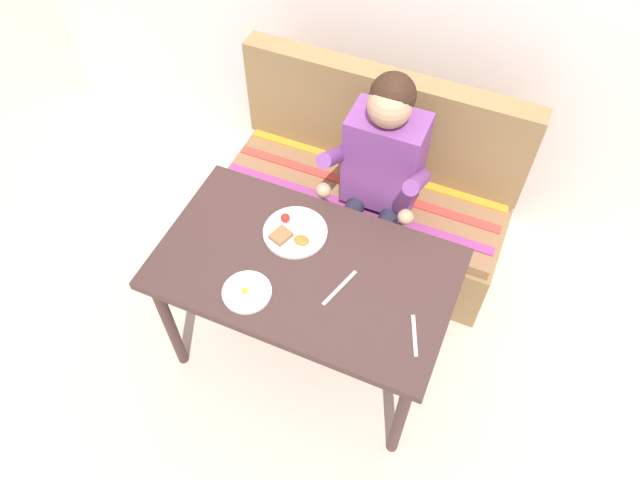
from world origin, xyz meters
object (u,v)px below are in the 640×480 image
at_px(knife, 340,288).
at_px(couch, 366,199).
at_px(person, 379,172).
at_px(plate_breakfast, 294,232).
at_px(plate_eggs, 247,292).
at_px(table, 306,277).
at_px(fork, 414,335).

bearing_deg(knife, couch, 118.75).
bearing_deg(person, knife, -83.91).
relative_size(plate_breakfast, plate_eggs, 1.39).
xyz_separation_m(table, fork, (0.50, -0.12, 0.08)).
xyz_separation_m(person, knife, (0.07, -0.63, -0.01)).
distance_m(table, plate_eggs, 0.27).
height_order(person, plate_breakfast, person).
height_order(couch, fork, couch).
bearing_deg(fork, plate_breakfast, 135.66).
distance_m(person, knife, 0.64).
bearing_deg(knife, plate_eggs, -135.83).
xyz_separation_m(plate_breakfast, fork, (0.61, -0.25, -0.01)).
bearing_deg(couch, fork, -60.79).
height_order(table, plate_eggs, plate_eggs).
height_order(plate_breakfast, knife, plate_breakfast).
bearing_deg(table, couch, 90.00).
height_order(couch, plate_eggs, couch).
xyz_separation_m(couch, person, (0.10, -0.17, 0.41)).
xyz_separation_m(couch, plate_eggs, (-0.15, -0.97, 0.41)).
relative_size(table, fork, 7.06).
bearing_deg(plate_breakfast, couch, 80.26).
bearing_deg(plate_breakfast, table, -50.05).
xyz_separation_m(plate_eggs, fork, (0.65, 0.08, -0.01)).
distance_m(plate_breakfast, knife, 0.32).
height_order(person, knife, person).
relative_size(person, plate_breakfast, 4.53).
bearing_deg(table, person, 80.50).
distance_m(person, fork, 0.82).
distance_m(table, knife, 0.19).
relative_size(plate_eggs, knife, 0.96).
distance_m(table, person, 0.61).
relative_size(table, plate_eggs, 6.22).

